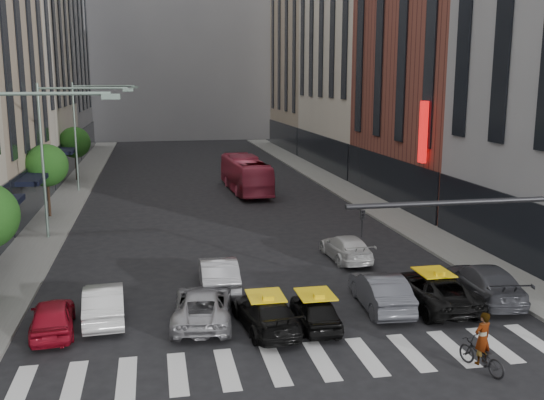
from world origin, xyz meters
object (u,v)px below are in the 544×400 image
car_red (53,316)px  bus (246,174)px  streetlamp_mid (59,140)px  taxi_left (266,313)px  car_white_front (104,302)px  motorcycle (481,356)px  streetlamp_far (86,122)px  taxi_center (315,311)px

car_red → bus: (11.54, 27.77, 0.83)m
streetlamp_mid → taxi_left: bearing=-59.2°
car_white_front → car_red: bearing=25.4°
motorcycle → bus: bearing=-102.1°
streetlamp_far → motorcycle: bearing=-66.8°
taxi_left → motorcycle: bearing=136.8°
motorcycle → car_red: bearing=-39.0°
streetlamp_far → taxi_center: streetlamp_far is taller
streetlamp_mid → streetlamp_far: (0.00, 16.00, 0.00)m
taxi_left → bus: (3.70, 28.95, 0.83)m
car_white_front → taxi_center: (7.98, -2.25, -0.08)m
streetlamp_far → bus: 13.95m
taxi_center → streetlamp_far: bearing=-68.6°
car_white_front → taxi_left: (6.06, -2.16, -0.06)m
streetlamp_mid → taxi_center: size_ratio=2.42×
car_red → motorcycle: size_ratio=2.01×
taxi_center → motorcycle: bearing=135.4°
car_red → motorcycle: car_red is taller
car_white_front → bus: bearing=-113.5°
car_red → bus: bus is taller
car_red → taxi_center: car_red is taller
car_white_front → motorcycle: size_ratio=2.26×
car_red → streetlamp_far: bearing=-92.6°
taxi_center → motorcycle: size_ratio=1.94×
streetlamp_mid → streetlamp_far: 16.00m
taxi_center → bus: bearing=-91.6°
streetlamp_far → car_white_front: streetlamp_far is taller
streetlamp_far → bus: size_ratio=0.84×
streetlamp_mid → taxi_center: bearing=-54.4°
car_white_front → bus: size_ratio=0.41×
streetlamp_far → car_white_front: size_ratio=2.08×
car_red → bus: size_ratio=0.36×
car_red → taxi_left: 7.93m
car_white_front → motorcycle: car_white_front is taller
bus → taxi_left: bearing=80.0°
taxi_left → streetlamp_far: bearing=-80.1°
car_red → taxi_center: bearing=167.3°
car_white_front → motorcycle: bearing=147.5°
taxi_left → motorcycle: 7.78m
taxi_center → bus: (1.78, 29.04, 0.86)m
car_red → taxi_left: car_red is taller
taxi_center → car_white_front: bearing=-13.8°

